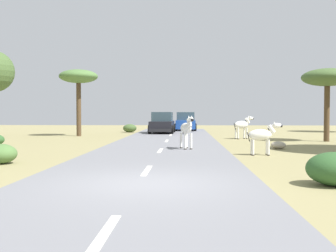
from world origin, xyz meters
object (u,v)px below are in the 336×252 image
zebra_0 (187,129)px  bush_2 (0,154)px  car_0 (162,123)px  bush_1 (335,169)px  zebra_2 (262,135)px  car_1 (186,122)px  bush_0 (130,128)px  tree_5 (79,78)px  zebra_1 (242,125)px  tree_2 (327,79)px  rock_0 (278,145)px

zebra_0 → bush_2: 8.21m
car_0 → bush_1: bearing=104.7°
zebra_0 → zebra_2: size_ratio=1.11×
car_0 → car_1: (1.94, 4.91, 0.00)m
zebra_0 → bush_0: bearing=-89.7°
tree_5 → bush_0: (2.95, 5.86, -3.92)m
zebra_1 → bush_0: bearing=-164.1°
car_1 → tree_5: tree_5 is taller
bush_0 → bush_2: bush_0 is taller
bush_1 → bush_2: bearing=160.1°
car_1 → bush_2: car_1 is taller
car_1 → bush_1: 28.31m
zebra_0 → tree_2: (8.43, 5.80, 2.79)m
tree_5 → bush_2: size_ratio=4.36×
bush_0 → rock_0: bush_0 is taller
car_1 → rock_0: 19.14m
zebra_1 → bush_0: (-8.69, 8.49, -0.56)m
car_0 → zebra_0: bearing=99.3°
zebra_2 → rock_0: (1.32, 2.85, -0.64)m
tree_2 → bush_2: 18.71m
bush_2 → zebra_0: bearing=39.6°
zebra_2 → bush_0: zebra_2 is taller
car_0 → car_1: 5.28m
zebra_0 → car_0: car_0 is taller
bush_1 → rock_0: (0.90, 9.48, -0.22)m
tree_5 → rock_0: (12.32, -9.81, -4.10)m
tree_2 → bush_1: tree_2 is taller
car_1 → bush_0: bearing=-149.0°
car_0 → tree_5: (-5.95, -3.89, 3.43)m
tree_5 → bush_2: tree_5 is taller
car_0 → bush_1: (5.46, -23.18, -0.45)m
bush_1 → zebra_0: bearing=111.7°
zebra_0 → bush_1: zebra_0 is taller
rock_0 → zebra_0: bearing=-170.6°
bush_1 → rock_0: 9.52m
zebra_1 → zebra_0: bearing=-54.9°
bush_1 → tree_2: bearing=71.2°
car_0 → bush_0: 3.62m
car_1 → rock_0: (4.42, -18.61, -0.67)m
tree_2 → bush_0: (-13.41, 10.59, -3.41)m
zebra_2 → bush_2: (-9.36, -3.09, -0.48)m
zebra_0 → tree_5: 13.60m
bush_1 → bush_2: bush_1 is taller
zebra_1 → bush_2: bearing=-67.1°
rock_0 → bush_2: bearing=-150.9°
zebra_1 → zebra_2: size_ratio=1.06×
car_0 → car_1: bearing=-110.1°
bush_0 → bush_1: bearing=-71.4°
zebra_2 → car_1: car_1 is taller
tree_5 → bush_1: size_ratio=3.68×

